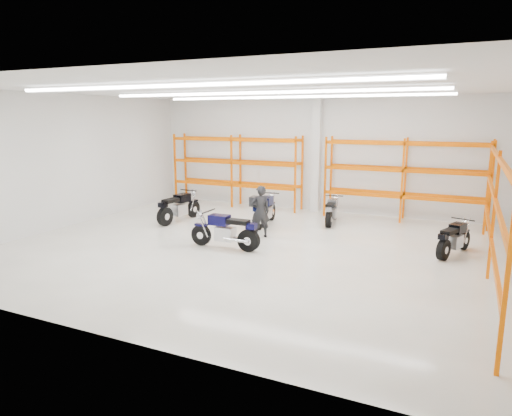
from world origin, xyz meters
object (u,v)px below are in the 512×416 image
at_px(structural_column, 316,155).
at_px(motorcycle_back_a, 178,208).
at_px(motorcycle_main, 227,232).
at_px(motorcycle_back_b, 263,210).
at_px(motorcycle_back_c, 331,212).
at_px(standing_man, 260,212).
at_px(motorcycle_back_d, 453,240).

bearing_deg(structural_column, motorcycle_back_a, -134.47).
bearing_deg(motorcycle_main, motorcycle_back_b, 93.86).
bearing_deg(motorcycle_back_b, motorcycle_back_c, 33.36).
height_order(motorcycle_main, standing_man, standing_man).
height_order(motorcycle_back_d, standing_man, standing_man).
height_order(motorcycle_back_b, motorcycle_back_c, motorcycle_back_b).
xyz_separation_m(motorcycle_back_a, standing_man, (3.57, -0.67, 0.31)).
bearing_deg(motorcycle_back_b, structural_column, 75.61).
bearing_deg(motorcycle_back_c, motorcycle_back_b, -146.64).
distance_m(motorcycle_main, motorcycle_back_d, 6.23).
bearing_deg(motorcycle_back_c, structural_column, 122.30).
relative_size(motorcycle_main, standing_man, 1.33).
bearing_deg(structural_column, motorcycle_back_b, -104.39).
bearing_deg(motorcycle_back_a, motorcycle_back_d, -1.39).
height_order(motorcycle_back_b, structural_column, structural_column).
relative_size(motorcycle_back_b, motorcycle_back_c, 1.20).
xyz_separation_m(motorcycle_back_c, standing_man, (-1.53, -2.73, 0.38)).
height_order(motorcycle_back_a, motorcycle_back_b, motorcycle_back_b).
bearing_deg(motorcycle_back_c, motorcycle_back_d, -29.34).
bearing_deg(motorcycle_back_a, motorcycle_back_c, 21.91).
height_order(motorcycle_back_b, motorcycle_back_d, motorcycle_back_b).
height_order(standing_man, structural_column, structural_column).
height_order(motorcycle_back_a, motorcycle_back_d, motorcycle_back_a).
bearing_deg(motorcycle_back_d, motorcycle_back_b, 171.35).
distance_m(motorcycle_back_b, standing_man, 1.50).
height_order(motorcycle_back_d, structural_column, structural_column).
bearing_deg(motorcycle_back_a, motorcycle_back_b, 13.00).
xyz_separation_m(motorcycle_main, motorcycle_back_c, (1.85, 4.30, -0.06)).
xyz_separation_m(motorcycle_back_c, motorcycle_back_d, (4.05, -2.27, 0.00)).
relative_size(motorcycle_back_a, structural_column, 0.49).
distance_m(motorcycle_main, motorcycle_back_a, 3.96).
bearing_deg(standing_man, motorcycle_back_c, -156.98).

